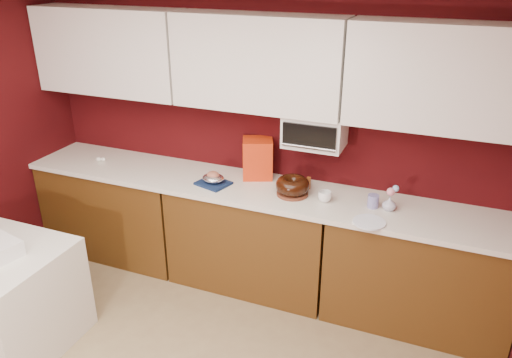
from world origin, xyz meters
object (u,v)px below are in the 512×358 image
object	(u,v)px
foil_ham_nest	(213,178)
pandoro_box	(258,158)
blue_jar	(373,201)
coffee_mug	(325,196)
toaster_oven	(315,130)
bundt_cake	(293,185)
flower_vase	(389,203)

from	to	relation	value
foil_ham_nest	pandoro_box	bearing A→B (deg)	46.03
blue_jar	foil_ham_nest	bearing A→B (deg)	-176.36
pandoro_box	coffee_mug	size ratio (longest dim) A/B	3.34
foil_ham_nest	toaster_oven	bearing A→B (deg)	17.93
bundt_cake	pandoro_box	distance (m)	0.44
toaster_oven	flower_vase	size ratio (longest dim) A/B	3.83
toaster_oven	pandoro_box	size ratio (longest dim) A/B	1.38
toaster_oven	blue_jar	bearing A→B (deg)	-17.93
coffee_mug	flower_vase	size ratio (longest dim) A/B	0.83
coffee_mug	flower_vase	world-z (taller)	flower_vase
bundt_cake	foil_ham_nest	xyz separation A→B (m)	(-0.65, -0.06, -0.03)
toaster_oven	flower_vase	xyz separation A→B (m)	(0.62, -0.17, -0.42)
foil_ham_nest	blue_jar	world-z (taller)	blue_jar
coffee_mug	blue_jar	bearing A→B (deg)	6.87
flower_vase	pandoro_box	bearing A→B (deg)	169.42
coffee_mug	flower_vase	xyz separation A→B (m)	(0.46, 0.04, 0.01)
toaster_oven	bundt_cake	xyz separation A→B (m)	(-0.10, -0.19, -0.39)
pandoro_box	coffee_mug	world-z (taller)	pandoro_box
pandoro_box	blue_jar	bearing A→B (deg)	-33.87
pandoro_box	flower_vase	xyz separation A→B (m)	(1.10, -0.21, -0.10)
foil_ham_nest	pandoro_box	size ratio (longest dim) A/B	0.55
bundt_cake	coffee_mug	bearing A→B (deg)	-4.38
flower_vase	bundt_cake	bearing A→B (deg)	-178.65
toaster_oven	bundt_cake	distance (m)	0.45
flower_vase	foil_ham_nest	bearing A→B (deg)	-176.88
toaster_oven	foil_ham_nest	distance (m)	0.89
coffee_mug	pandoro_box	bearing A→B (deg)	159.12
foil_ham_nest	flower_vase	bearing A→B (deg)	3.12
toaster_oven	flower_vase	world-z (taller)	toaster_oven
foil_ham_nest	bundt_cake	bearing A→B (deg)	5.10
foil_ham_nest	blue_jar	distance (m)	1.26
blue_jar	toaster_oven	bearing A→B (deg)	162.07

